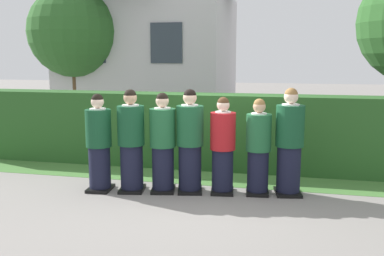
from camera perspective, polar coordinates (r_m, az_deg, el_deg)
ground_plane at (r=7.19m, az=-0.00°, el=-8.28°), size 60.00×60.00×0.00m
student_front_row_0 at (r=7.26m, az=-11.98°, el=-2.17°), size 0.41×0.48×1.59m
student_front_row_1 at (r=7.13m, az=-7.89°, el=-1.96°), size 0.46×0.55×1.66m
student_front_row_2 at (r=7.06m, az=-3.81°, el=-2.22°), size 0.45×0.52×1.61m
student_front_row_3 at (r=7.03m, az=-0.27°, el=-2.02°), size 0.48×0.57×1.67m
student_in_red_blazer at (r=7.00m, az=4.01°, el=-2.58°), size 0.41×0.49×1.55m
student_front_row_5 at (r=7.01m, az=8.59°, el=-2.73°), size 0.40×0.50×1.53m
student_front_row_6 at (r=7.06m, az=12.52°, el=-2.08°), size 0.47×0.55×1.69m
hedge at (r=8.58m, az=2.45°, el=-0.41°), size 10.32×0.70×1.45m
school_building_main at (r=14.69m, az=-5.26°, el=11.95°), size 5.31×4.54×5.59m
oak_tree_left at (r=13.47m, az=-15.09°, el=11.92°), size 2.63×2.63×4.19m
lawn_strip at (r=7.98m, az=1.36°, el=-6.48°), size 10.32×0.90×0.01m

